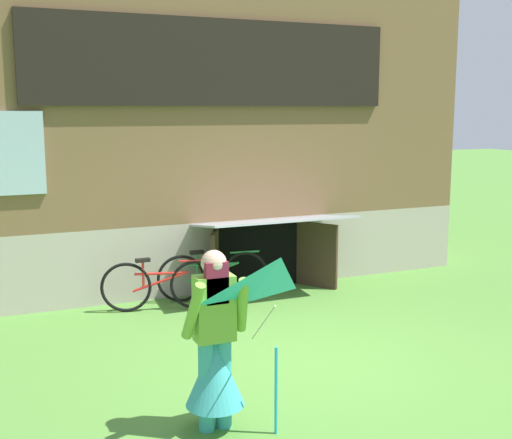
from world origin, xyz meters
TOP-DOWN VIEW (x-y plane):
  - ground_plane at (0.00, 0.00)m, footprint 60.00×60.00m
  - log_house at (-0.00, 5.52)m, footprint 8.72×6.16m
  - person at (-1.53, -1.14)m, footprint 0.61×0.52m
  - kite at (-1.13, -1.62)m, footprint 0.83×0.82m
  - bicycle_green at (-0.20, 2.65)m, footprint 1.64×0.31m
  - bicycle_red at (-1.05, 2.44)m, footprint 1.61×0.46m

SIDE VIEW (x-z plane):
  - ground_plane at x=0.00m, z-range 0.00..0.00m
  - bicycle_red at x=-1.05m, z-range -0.01..0.74m
  - bicycle_green at x=-0.20m, z-range -0.01..0.74m
  - person at x=-1.53m, z-range -0.13..1.48m
  - kite at x=-1.13m, z-range 0.49..2.02m
  - log_house at x=0.00m, z-range 0.00..4.80m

